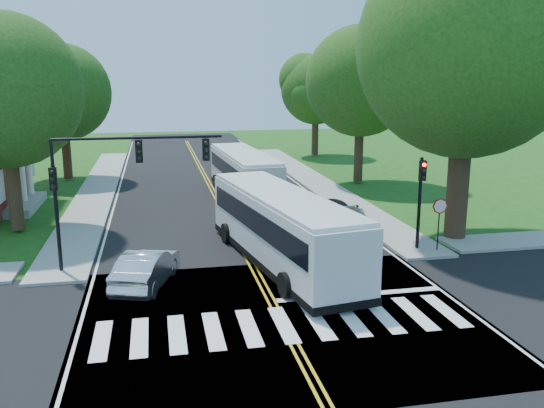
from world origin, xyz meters
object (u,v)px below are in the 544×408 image
object	(u,v)px
bus_follow	(244,173)
suv	(346,219)
signal_nw	(112,171)
signal_ne	(421,191)
hatchback	(147,268)
bus_lead	(282,227)
dark_sedan	(329,209)

from	to	relation	value
bus_follow	suv	xyz separation A→B (m)	(3.93, -10.36, -0.91)
signal_nw	bus_follow	distance (m)	16.45
signal_ne	suv	world-z (taller)	signal_ne
hatchback	suv	distance (m)	12.08
signal_ne	signal_nw	bearing A→B (deg)	-179.95
bus_follow	suv	bearing A→B (deg)	107.01
signal_nw	signal_ne	bearing A→B (deg)	0.05
bus_lead	hatchback	bearing A→B (deg)	5.82
signal_nw	suv	world-z (taller)	signal_nw
signal_ne	dark_sedan	bearing A→B (deg)	108.11
signal_ne	suv	bearing A→B (deg)	121.18
bus_lead	bus_follow	size ratio (longest dim) A/B	1.05
signal_ne	dark_sedan	xyz separation A→B (m)	(-2.31, 7.06, -2.36)
dark_sedan	signal_ne	bearing A→B (deg)	92.99
signal_ne	bus_lead	bearing A→B (deg)	-175.08
signal_ne	hatchback	distance (m)	13.16
signal_ne	dark_sedan	size ratio (longest dim) A/B	1.07
signal_nw	dark_sedan	bearing A→B (deg)	31.07
bus_lead	dark_sedan	world-z (taller)	bus_lead
suv	signal_nw	bearing A→B (deg)	28.29
bus_follow	suv	size ratio (longest dim) A/B	2.30
signal_nw	dark_sedan	size ratio (longest dim) A/B	1.74
signal_nw	signal_ne	distance (m)	14.13
dark_sedan	signal_nw	bearing A→B (deg)	15.94
bus_follow	hatchback	size ratio (longest dim) A/B	2.72
bus_follow	signal_ne	bearing A→B (deg)	110.03
dark_sedan	hatchback	bearing A→B (deg)	26.39
signal_nw	bus_lead	xyz separation A→B (m)	(7.19, -0.58, -2.66)
suv	dark_sedan	bearing A→B (deg)	-80.60
signal_nw	signal_ne	size ratio (longest dim) A/B	1.62
signal_nw	hatchback	world-z (taller)	signal_nw
hatchback	dark_sedan	world-z (taller)	hatchback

